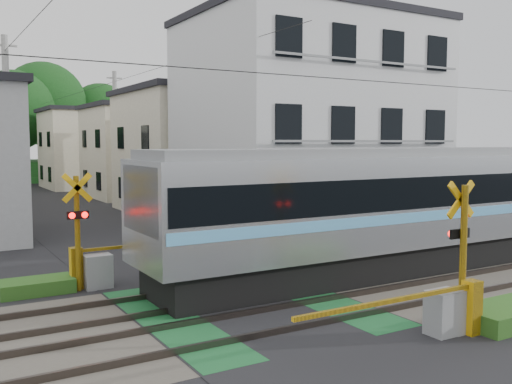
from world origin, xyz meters
TOP-DOWN VIEW (x-y plane):
  - ground at (0.00, 0.00)m, footprint 120.00×120.00m
  - track_bed at (0.00, 0.00)m, footprint 120.00×120.00m
  - crossing_signal_near at (2.59, -3.65)m, footprint 4.74×0.65m
  - crossing_signal_far at (-2.59, 3.65)m, footprint 4.74×0.65m
  - apartment_block at (8.50, 9.49)m, footprint 10.20×8.36m
  - houses_row at (0.25, 25.92)m, footprint 22.07×31.35m
  - catenary at (6.00, 0.03)m, footprint 60.00×5.04m
  - utility_poles at (-1.05, 23.01)m, footprint 7.90×42.00m
  - pedestrian at (-0.54, 29.21)m, footprint 0.72×0.53m
  - weed_patches at (1.76, -0.09)m, footprint 10.25×8.80m

SIDE VIEW (x-z plane):
  - ground at x=0.00m, z-range 0.00..0.00m
  - track_bed at x=0.00m, z-range -0.03..0.11m
  - weed_patches at x=1.76m, z-range -0.02..0.38m
  - crossing_signal_near at x=2.59m, z-range -0.83..2.25m
  - crossing_signal_far at x=-2.59m, z-range -0.83..2.25m
  - pedestrian at x=-0.54m, z-range 0.00..1.81m
  - houses_row at x=0.25m, z-range -0.16..6.64m
  - catenary at x=6.00m, z-range 0.20..7.20m
  - utility_poles at x=-1.05m, z-range 0.08..8.08m
  - apartment_block at x=8.50m, z-range 0.01..9.31m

